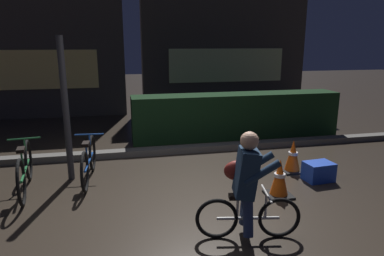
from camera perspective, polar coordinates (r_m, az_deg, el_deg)
ground_plane at (r=4.96m, az=-0.81°, el=-11.94°), size 40.00×40.00×0.00m
sidewalk_curb at (r=6.95m, az=-4.42°, el=-3.70°), size 12.00×0.24×0.12m
hedge_row at (r=8.11m, az=7.34°, el=2.05°), size 4.80×0.70×1.02m
storefront_left at (r=11.12m, az=-25.02°, el=12.67°), size 5.20×0.54×4.34m
storefront_right at (r=12.13m, az=5.49°, el=15.46°), size 5.63×0.54×5.02m
street_post at (r=5.72m, az=-20.02°, el=2.70°), size 0.10×0.10×2.26m
parked_bike_left_mid at (r=5.71m, az=-25.73°, el=-6.11°), size 0.46×1.62×0.75m
parked_bike_center_left at (r=5.80m, az=-16.59°, el=-5.17°), size 0.46×1.52×0.70m
traffic_cone_near at (r=5.17m, az=14.17°, el=-8.03°), size 0.36×0.36×0.56m
traffic_cone_far at (r=6.18m, az=16.22°, el=-4.49°), size 0.36×0.36×0.56m
blue_crate at (r=5.95m, az=20.06°, el=-6.72°), size 0.47×0.36×0.30m
cyclist at (r=3.92m, az=8.95°, el=-9.27°), size 1.18×0.59×1.25m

